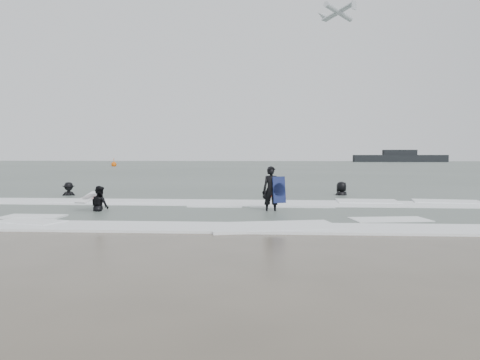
# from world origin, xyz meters

# --- Properties ---
(ground) EXTENTS (320.00, 320.00, 0.00)m
(ground) POSITION_xyz_m (0.00, 0.00, 0.00)
(ground) COLOR brown
(ground) RESTS_ON ground
(sea) EXTENTS (320.00, 320.00, 0.00)m
(sea) POSITION_xyz_m (0.00, 80.00, 0.06)
(sea) COLOR #47544C
(sea) RESTS_ON ground
(surfer_centre) EXTENTS (0.66, 0.46, 1.72)m
(surfer_centre) POSITION_xyz_m (1.29, 3.26, 0.00)
(surfer_centre) COLOR black
(surfer_centre) RESTS_ON ground
(surfer_wading) EXTENTS (0.94, 0.92, 1.53)m
(surfer_wading) POSITION_xyz_m (-5.00, 2.86, 0.00)
(surfer_wading) COLOR black
(surfer_wading) RESTS_ON ground
(surfer_breaker) EXTENTS (1.18, 0.99, 1.59)m
(surfer_breaker) POSITION_xyz_m (-9.05, 9.06, 0.00)
(surfer_breaker) COLOR black
(surfer_breaker) RESTS_ON ground
(surfer_right_near) EXTENTS (0.76, 0.98, 1.55)m
(surfer_right_near) POSITION_xyz_m (0.90, 8.97, 0.00)
(surfer_right_near) COLOR black
(surfer_right_near) RESTS_ON ground
(surfer_right_far) EXTENTS (1.11, 1.03, 1.90)m
(surfer_right_far) POSITION_xyz_m (4.78, 10.45, 0.00)
(surfer_right_far) COLOR black
(surfer_right_far) RESTS_ON ground
(surf_foam) EXTENTS (30.03, 9.06, 0.09)m
(surf_foam) POSITION_xyz_m (0.00, 3.70, 0.04)
(surf_foam) COLOR white
(surf_foam) RESTS_ON ground
(bodyboards) EXTENTS (7.72, 7.44, 1.25)m
(bodyboards) POSITION_xyz_m (-0.84, 5.09, 0.50)
(bodyboards) COLOR #0E1845
(bodyboards) RESTS_ON ground
(buoy) EXTENTS (1.00, 1.00, 1.65)m
(buoy) POSITION_xyz_m (-29.31, 71.83, 0.42)
(buoy) COLOR #CF5109
(buoy) RESTS_ON ground
(vessel_horizon) EXTENTS (28.34, 5.06, 3.85)m
(vessel_horizon) POSITION_xyz_m (39.56, 137.20, 1.43)
(vessel_horizon) COLOR black
(vessel_horizon) RESTS_ON ground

